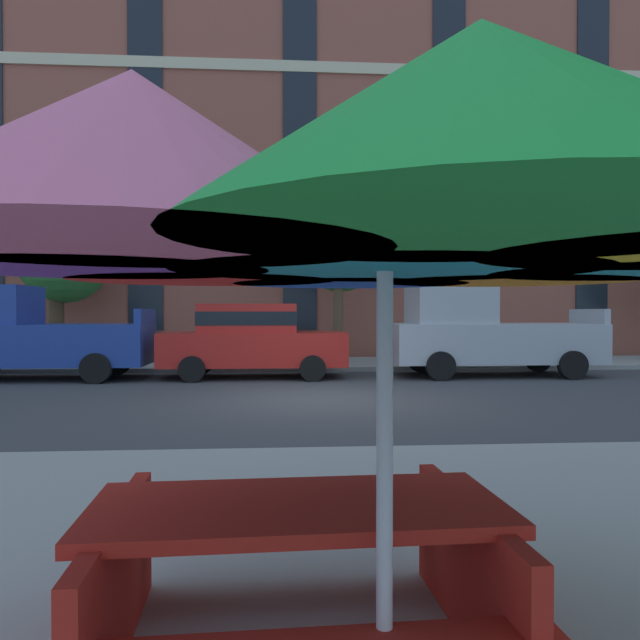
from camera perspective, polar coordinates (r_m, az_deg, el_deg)
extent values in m
plane|color=#38383A|center=(11.32, 0.03, -7.34)|extent=(120.00, 120.00, 0.00)
cube|color=gray|center=(18.06, -1.59, -4.09)|extent=(56.00, 3.60, 0.12)
cube|color=#934C3D|center=(27.38, -2.44, 17.79)|extent=(44.70, 12.00, 19.20)
cube|color=beige|center=(20.21, -1.88, 5.34)|extent=(43.80, 0.08, 0.36)
cube|color=beige|center=(20.71, -1.88, 14.20)|extent=(43.80, 0.08, 0.36)
cube|color=beige|center=(21.68, -1.89, 22.46)|extent=(43.80, 0.08, 0.36)
cube|color=black|center=(22.21, -15.94, 22.99)|extent=(1.10, 0.06, 18.00)
cube|color=black|center=(21.84, -1.89, 23.42)|extent=(1.10, 0.06, 18.00)
cube|color=black|center=(22.58, 11.88, 22.62)|extent=(1.10, 0.06, 18.00)
cube|color=black|center=(24.33, 24.00, 20.93)|extent=(1.10, 0.06, 18.00)
cube|color=navy|center=(15.89, -24.66, -2.09)|extent=(5.10, 1.90, 0.96)
cube|color=navy|center=(15.18, -15.90, 0.31)|extent=(0.16, 1.75, 0.36)
cylinder|color=black|center=(16.36, -18.27, -3.66)|extent=(0.68, 0.22, 0.68)
cylinder|color=black|center=(14.53, -20.09, -4.23)|extent=(0.68, 0.22, 0.68)
cube|color=#B21E19|center=(14.91, -6.14, -2.67)|extent=(4.40, 1.76, 0.80)
cube|color=#B21E19|center=(14.89, -6.72, 0.17)|extent=(2.30, 1.55, 0.68)
cube|color=black|center=(14.89, -6.72, 0.17)|extent=(2.32, 1.57, 0.32)
cylinder|color=black|center=(15.83, -1.08, -3.91)|extent=(0.60, 0.22, 0.60)
cylinder|color=black|center=(14.08, -0.69, -4.50)|extent=(0.60, 0.22, 0.60)
cylinder|color=black|center=(15.91, -10.96, -3.90)|extent=(0.60, 0.22, 0.60)
cylinder|color=black|center=(14.17, -11.79, -4.48)|extent=(0.60, 0.22, 0.60)
cube|color=#A8AAB2|center=(15.85, 15.74, -2.06)|extent=(5.10, 1.90, 0.96)
cube|color=#A8AAB2|center=(15.49, 11.93, 1.33)|extent=(1.90, 1.75, 0.90)
cube|color=#A8AAB2|center=(16.83, 23.67, 0.32)|extent=(0.16, 1.75, 0.36)
cylinder|color=black|center=(17.35, 19.58, -3.41)|extent=(0.68, 0.22, 0.68)
cylinder|color=black|center=(15.63, 22.40, -3.89)|extent=(0.68, 0.22, 0.68)
cylinder|color=black|center=(16.33, 9.35, -3.64)|extent=(0.68, 0.22, 0.68)
cylinder|color=black|center=(14.50, 11.13, -4.21)|extent=(0.68, 0.22, 0.68)
cylinder|color=#4C3823|center=(19.54, -23.25, -0.51)|extent=(0.43, 0.43, 2.35)
sphere|color=#2D702D|center=(19.98, -23.14, 5.62)|extent=(2.55, 2.55, 2.55)
sphere|color=#2D702D|center=(19.61, -23.07, 6.48)|extent=(1.95, 1.95, 1.95)
sphere|color=#2D702D|center=(19.60, -22.53, 5.04)|extent=(2.43, 2.43, 2.43)
cylinder|color=brown|center=(17.69, 1.72, -0.26)|extent=(0.29, 0.29, 2.55)
sphere|color=#387F33|center=(17.49, 1.18, 6.27)|extent=(1.63, 1.63, 1.63)
sphere|color=#387F33|center=(18.09, 2.28, 8.11)|extent=(1.94, 1.94, 1.94)
sphere|color=#387F33|center=(18.07, 1.89, 6.28)|extent=(2.31, 2.31, 2.31)
sphere|color=#387F33|center=(17.93, 1.82, 7.64)|extent=(2.64, 2.64, 2.64)
cylinder|color=silver|center=(2.27, 6.01, -12.53)|extent=(0.06, 0.06, 2.16)
cone|color=orange|center=(3.12, 16.86, 7.23)|extent=(1.22, 1.22, 0.42)
cone|color=blue|center=(3.24, 2.79, 7.03)|extent=(1.22, 1.22, 0.42)
cone|color=red|center=(2.93, -10.74, 7.66)|extent=(1.22, 1.22, 0.42)
cone|color=#662D9E|center=(2.29, -20.40, 9.58)|extent=(1.22, 1.22, 0.42)
cone|color=#E5668C|center=(1.53, -17.05, 14.05)|extent=(1.22, 1.22, 0.42)
cone|color=green|center=(1.27, 14.72, 16.86)|extent=(1.22, 1.22, 0.42)
cone|color=#199EB2|center=(2.24, 6.05, 10.84)|extent=(1.53, 1.53, 0.50)
cube|color=red|center=(2.81, -2.06, -17.09)|extent=(1.83, 0.87, 0.06)
cube|color=red|center=(3.50, -2.86, -18.65)|extent=(1.81, 0.35, 0.05)
cube|color=red|center=(3.10, 13.72, -22.68)|extent=(0.13, 1.40, 0.74)
cube|color=red|center=(3.00, -18.49, -23.55)|extent=(0.13, 1.40, 0.74)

